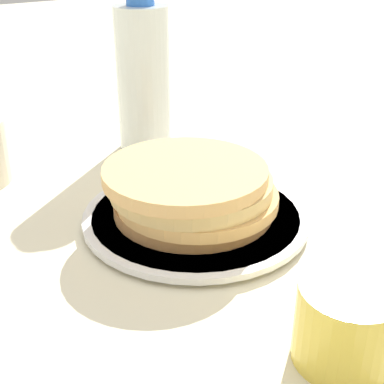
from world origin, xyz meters
TOP-DOWN VIEW (x-y plane):
  - ground_plane at (0.00, 0.00)m, footprint 4.00×4.00m
  - plate at (0.00, 0.01)m, footprint 0.26×0.26m
  - pancake_stack at (0.00, 0.01)m, footprint 0.20×0.19m
  - juice_glass at (0.03, 0.25)m, footprint 0.08×0.08m
  - water_bottle_near at (-0.07, -0.22)m, footprint 0.08×0.08m

SIDE VIEW (x-z plane):
  - ground_plane at x=0.00m, z-range 0.00..0.00m
  - plate at x=0.00m, z-range 0.00..0.01m
  - juice_glass at x=0.03m, z-range 0.00..0.07m
  - pancake_stack at x=0.00m, z-range 0.01..0.07m
  - water_bottle_near at x=-0.07m, z-range -0.01..0.22m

